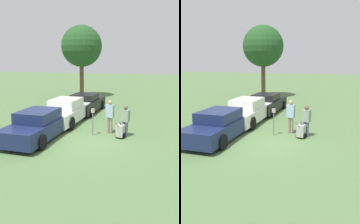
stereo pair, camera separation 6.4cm
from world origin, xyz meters
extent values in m
plane|color=#517042|center=(0.00, 0.00, 0.00)|extent=(120.00, 120.00, 0.00)
cube|color=#19234C|center=(-2.26, 0.29, 0.56)|extent=(1.98, 5.24, 0.73)
cube|color=#19234C|center=(-2.25, 0.08, 1.20)|extent=(1.68, 2.23, 0.54)
cylinder|color=black|center=(-3.20, 1.87, 0.35)|extent=(0.20, 0.70, 0.70)
cylinder|color=black|center=(-1.40, 1.92, 0.35)|extent=(0.20, 0.70, 0.70)
cylinder|color=black|center=(-3.11, -1.35, 0.35)|extent=(0.20, 0.70, 0.70)
cylinder|color=black|center=(-1.31, -1.30, 0.35)|extent=(0.20, 0.70, 0.70)
cube|color=silver|center=(-2.26, 3.69, 0.58)|extent=(1.96, 5.23, 0.74)
cube|color=silver|center=(-2.25, 3.48, 1.24)|extent=(1.65, 2.22, 0.59)
cylinder|color=black|center=(-3.19, 5.27, 0.38)|extent=(0.20, 0.76, 0.75)
cylinder|color=black|center=(-1.42, 5.32, 0.38)|extent=(0.20, 0.76, 0.75)
cylinder|color=black|center=(-3.10, 2.06, 0.38)|extent=(0.20, 0.76, 0.75)
cylinder|color=black|center=(-1.33, 2.11, 0.38)|extent=(0.20, 0.76, 0.75)
cube|color=black|center=(-2.26, 7.13, 0.56)|extent=(2.04, 5.04, 0.75)
cube|color=black|center=(-2.25, 6.93, 1.17)|extent=(1.73, 2.14, 0.46)
cylinder|color=black|center=(-3.23, 8.65, 0.33)|extent=(0.20, 0.66, 0.65)
cylinder|color=black|center=(-1.37, 8.70, 0.33)|extent=(0.20, 0.66, 0.65)
cylinder|color=black|center=(-3.14, 5.56, 0.33)|extent=(0.20, 0.66, 0.65)
cylinder|color=black|center=(-1.28, 5.61, 0.33)|extent=(0.20, 0.66, 0.65)
cylinder|color=slate|center=(0.16, 1.47, 0.61)|extent=(0.05, 0.05, 1.22)
cube|color=gray|center=(0.16, 1.47, 1.33)|extent=(0.18, 0.09, 0.22)
cylinder|color=gray|center=(0.99, 2.11, 0.44)|extent=(0.14, 0.14, 0.88)
cylinder|color=gray|center=(0.82, 2.14, 0.44)|extent=(0.14, 0.14, 0.88)
cube|color=#99B2CC|center=(0.91, 2.13, 1.23)|extent=(0.45, 0.29, 0.70)
sphere|color=tan|center=(0.91, 2.13, 1.70)|extent=(0.24, 0.24, 0.24)
cylinder|color=#515670|center=(1.89, 1.80, 0.40)|extent=(0.14, 0.14, 0.79)
cylinder|color=#515670|center=(1.73, 1.86, 0.40)|extent=(0.14, 0.14, 0.79)
cube|color=gray|center=(1.81, 1.83, 1.11)|extent=(0.47, 0.36, 0.63)
sphere|color=brown|center=(1.81, 1.83, 1.53)|extent=(0.21, 0.21, 0.21)
cube|color=#B2B2AD|center=(1.63, 1.49, 0.38)|extent=(0.42, 0.49, 0.60)
cone|color=#59595B|center=(1.63, 1.49, 0.76)|extent=(0.18, 0.18, 0.16)
cylinder|color=#4C4C4C|center=(1.56, 1.02, 0.78)|extent=(0.11, 0.59, 0.43)
cylinder|color=black|center=(1.42, 1.52, 0.14)|extent=(0.09, 0.28, 0.28)
cylinder|color=black|center=(1.83, 1.46, 0.14)|extent=(0.09, 0.28, 0.28)
cylinder|color=brown|center=(-5.31, 14.49, 1.74)|extent=(0.44, 0.44, 3.49)
sphere|color=#234C23|center=(-5.31, 14.49, 5.29)|extent=(4.25, 4.25, 4.25)
camera|label=1|loc=(4.06, -10.57, 3.93)|focal=40.00mm
camera|label=2|loc=(4.12, -10.54, 3.93)|focal=40.00mm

